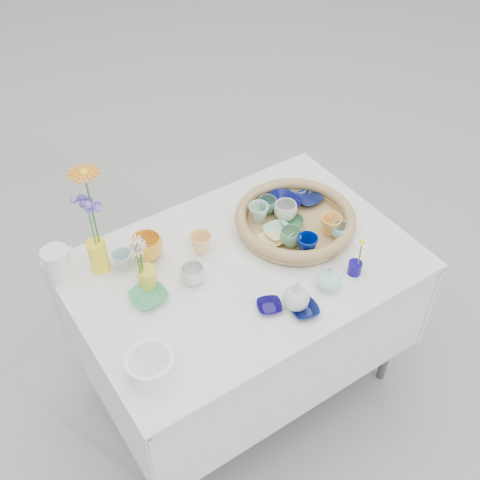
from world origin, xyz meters
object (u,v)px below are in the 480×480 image
display_table (242,379)px  wicker_tray (295,221)px  bud_vase_seafoam (329,278)px  tall_vase_yellow (98,256)px

display_table → wicker_tray: size_ratio=2.66×
display_table → bud_vase_seafoam: size_ratio=13.63×
bud_vase_seafoam → tall_vase_yellow: tall_vase_yellow is taller
wicker_tray → display_table: bearing=-169.9°
wicker_tray → bud_vase_seafoam: 0.33m
bud_vase_seafoam → tall_vase_yellow: bearing=140.0°
display_table → bud_vase_seafoam: bearing=-54.8°
bud_vase_seafoam → tall_vase_yellow: 0.83m
tall_vase_yellow → wicker_tray: bearing=-16.8°
display_table → tall_vase_yellow: tall_vase_yellow is taller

